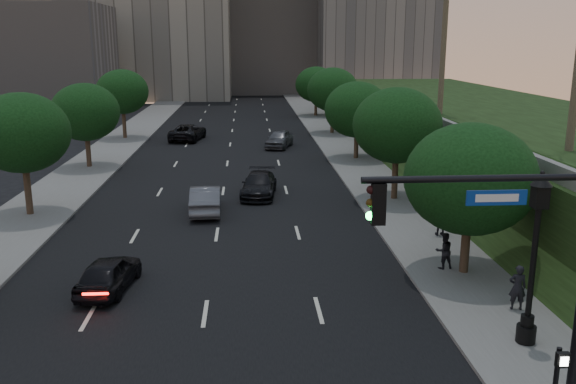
{
  "coord_description": "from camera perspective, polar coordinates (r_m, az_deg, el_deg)",
  "views": [
    {
      "loc": [
        1.57,
        -14.8,
        9.28
      ],
      "look_at": [
        3.12,
        8.05,
        3.6
      ],
      "focal_mm": 38.0,
      "sensor_mm": 36.0,
      "label": 1
    }
  ],
  "objects": [
    {
      "name": "tree_right_a",
      "position": [
        24.98,
        16.69,
        1.18
      ],
      "size": [
        5.2,
        5.2,
        6.24
      ],
      "color": "#38281C",
      "rests_on": "ground"
    },
    {
      "name": "pedestrian_a",
      "position": [
        22.86,
        20.68,
        -8.35
      ],
      "size": [
        0.65,
        0.49,
        1.63
      ],
      "primitive_type": "imported",
      "rotation": [
        0.0,
        0.0,
        2.97
      ],
      "color": "black",
      "rests_on": "sidewalk_right"
    },
    {
      "name": "sidewalk_right",
      "position": [
        46.55,
        6.95,
        2.42
      ],
      "size": [
        4.5,
        140.0,
        0.15
      ],
      "primitive_type": "cube",
      "color": "slate",
      "rests_on": "ground"
    },
    {
      "name": "sedan_far_left",
      "position": [
        59.63,
        -9.35,
        5.55
      ],
      "size": [
        3.56,
        6.03,
        1.57
      ],
      "primitive_type": "imported",
      "rotation": [
        0.0,
        0.0,
        2.96
      ],
      "color": "black",
      "rests_on": "ground"
    },
    {
      "name": "tree_left_d",
      "position": [
        61.15,
        -15.25,
        9.04
      ],
      "size": [
        5.0,
        5.0,
        6.71
      ],
      "color": "#38281C",
      "rests_on": "ground"
    },
    {
      "name": "sedan_far_right",
      "position": [
        54.71,
        -0.82,
        5.0
      ],
      "size": [
        3.11,
        4.99,
        1.58
      ],
      "primitive_type": "imported",
      "rotation": [
        0.0,
        0.0,
        -0.29
      ],
      "color": "#4C4E53",
      "rests_on": "ground"
    },
    {
      "name": "tree_right_c",
      "position": [
        48.88,
        6.49,
        7.67
      ],
      "size": [
        5.2,
        5.2,
        6.24
      ],
      "color": "#38281C",
      "rests_on": "ground"
    },
    {
      "name": "tree_right_b",
      "position": [
        36.2,
        10.17,
        6.15
      ],
      "size": [
        5.2,
        5.2,
        6.74
      ],
      "color": "#38281C",
      "rests_on": "ground"
    },
    {
      "name": "office_block_mid",
      "position": [
        116.94,
        -1.78,
        15.75
      ],
      "size": [
        22.0,
        18.0,
        26.0
      ],
      "primitive_type": "cube",
      "color": "gray",
      "rests_on": "ground"
    },
    {
      "name": "tree_right_e",
      "position": [
        77.48,
        2.64,
        10.02
      ],
      "size": [
        5.2,
        5.2,
        6.24
      ],
      "color": "#38281C",
      "rests_on": "ground"
    },
    {
      "name": "sedan_near_right",
      "position": [
        37.47,
        -2.74,
        0.69
      ],
      "size": [
        2.52,
        5.07,
        1.41
      ],
      "primitive_type": "imported",
      "rotation": [
        0.0,
        0.0,
        -0.11
      ],
      "color": "black",
      "rests_on": "ground"
    },
    {
      "name": "embankment",
      "position": [
        47.98,
        21.44,
        4.24
      ],
      "size": [
        18.0,
        90.0,
        4.0
      ],
      "primitive_type": "cube",
      "color": "black",
      "rests_on": "ground"
    },
    {
      "name": "sedan_near_left",
      "position": [
        24.39,
        -16.43,
        -7.32
      ],
      "size": [
        2.13,
        4.16,
        1.36
      ],
      "primitive_type": "imported",
      "rotation": [
        0.0,
        0.0,
        3.0
      ],
      "color": "black",
      "rests_on": "ground"
    },
    {
      "name": "tree_right_d",
      "position": [
        62.6,
        4.21,
        9.53
      ],
      "size": [
        5.2,
        5.2,
        6.74
      ],
      "color": "#38281C",
      "rests_on": "ground"
    },
    {
      "name": "sidewalk_left",
      "position": [
        47.24,
        -18.3,
        1.98
      ],
      "size": [
        4.5,
        140.0,
        0.15
      ],
      "primitive_type": "cube",
      "color": "slate",
      "rests_on": "ground"
    },
    {
      "name": "office_block_filler",
      "position": [
        89.2,
        -22.35,
        11.45
      ],
      "size": [
        18.0,
        16.0,
        14.0
      ],
      "primitive_type": "cube",
      "color": "gray",
      "rests_on": "ground"
    },
    {
      "name": "tree_left_b",
      "position": [
        35.2,
        -23.64,
        5.08
      ],
      "size": [
        5.0,
        5.0,
        6.71
      ],
      "color": "#38281C",
      "rests_on": "ground"
    },
    {
      "name": "pedestrian_c",
      "position": [
        30.19,
        14.14,
        -2.37
      ],
      "size": [
        1.03,
        0.43,
        1.75
      ],
      "primitive_type": "imported",
      "rotation": [
        0.0,
        0.0,
        3.15
      ],
      "color": "black",
      "rests_on": "sidewalk_right"
    },
    {
      "name": "traffic_signal_mast",
      "position": [
        15.67,
        22.43,
        -8.15
      ],
      "size": [
        5.68,
        0.56,
        7.0
      ],
      "color": "black",
      "rests_on": "ground"
    },
    {
      "name": "parapet_wall",
      "position": [
        44.71,
        11.72,
        7.31
      ],
      "size": [
        0.35,
        90.0,
        0.7
      ],
      "primitive_type": "cube",
      "color": "slate",
      "rests_on": "embankment"
    },
    {
      "name": "tree_left_c",
      "position": [
        47.58,
        -18.45,
        7.1
      ],
      "size": [
        5.0,
        5.0,
        6.34
      ],
      "color": "#38281C",
      "rests_on": "ground"
    },
    {
      "name": "road_surface",
      "position": [
        45.78,
        -5.77,
        2.17
      ],
      "size": [
        16.0,
        140.0,
        0.02
      ],
      "primitive_type": "cube",
      "color": "black",
      "rests_on": "ground"
    },
    {
      "name": "street_lamp",
      "position": [
        19.99,
        21.93,
        -6.54
      ],
      "size": [
        0.64,
        0.64,
        5.62
      ],
      "color": "black",
      "rests_on": "ground"
    },
    {
      "name": "pedestrian_b",
      "position": [
        25.95,
        14.38,
        -5.33
      ],
      "size": [
        0.83,
        0.7,
        1.53
      ],
      "primitive_type": "imported",
      "rotation": [
        0.0,
        0.0,
        3.31
      ],
      "color": "black",
      "rests_on": "sidewalk_right"
    },
    {
      "name": "sedan_mid_left",
      "position": [
        34.07,
        -7.7,
        -0.67
      ],
      "size": [
        1.77,
        4.7,
        1.53
      ],
      "primitive_type": "imported",
      "rotation": [
        0.0,
        0.0,
        3.17
      ],
      "color": "#585960",
      "rests_on": "ground"
    }
  ]
}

